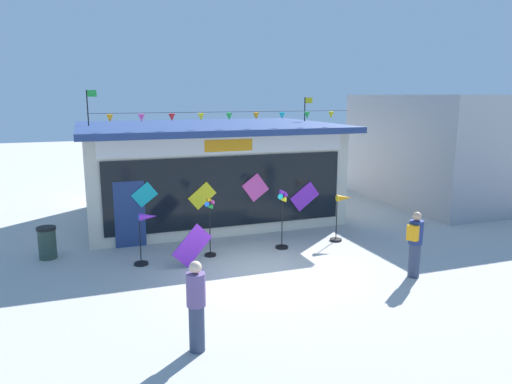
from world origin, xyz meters
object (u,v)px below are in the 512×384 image
at_px(display_kite_on_ground, 192,246).
at_px(wind_spinner_center_right, 342,210).
at_px(kite_shop_building, 206,170).
at_px(wind_spinner_center_left, 282,213).
at_px(person_mid_plaza, 415,243).
at_px(wind_spinner_left, 210,222).
at_px(wind_spinner_far_left, 145,231).
at_px(trash_bin, 47,243).
at_px(person_near_camera, 196,306).

bearing_deg(display_kite_on_ground, wind_spinner_center_right, 8.73).
height_order(kite_shop_building, wind_spinner_center_left, kite_shop_building).
relative_size(person_mid_plaza, display_kite_on_ground, 1.61).
height_order(wind_spinner_left, display_kite_on_ground, wind_spinner_left).
bearing_deg(wind_spinner_far_left, wind_spinner_center_right, 1.69).
relative_size(wind_spinner_left, display_kite_on_ground, 1.63).
relative_size(kite_shop_building, wind_spinner_left, 5.26).
xyz_separation_m(wind_spinner_center_left, display_kite_on_ground, (-2.84, -0.60, -0.51)).
height_order(person_mid_plaza, trash_bin, person_mid_plaza).
height_order(wind_spinner_center_left, person_mid_plaza, wind_spinner_center_left).
bearing_deg(wind_spinner_left, person_mid_plaza, -36.79).
xyz_separation_m(kite_shop_building, wind_spinner_center_left, (1.13, -4.67, -0.67)).
distance_m(wind_spinner_far_left, display_kite_on_ground, 1.32).
bearing_deg(kite_shop_building, person_near_camera, -105.01).
bearing_deg(person_near_camera, person_mid_plaza, -107.23).
xyz_separation_m(wind_spinner_center_left, trash_bin, (-6.51, 1.38, -0.62)).
relative_size(wind_spinner_far_left, person_mid_plaza, 0.85).
relative_size(wind_spinner_far_left, display_kite_on_ground, 1.36).
relative_size(wind_spinner_left, wind_spinner_center_right, 1.17).
height_order(kite_shop_building, trash_bin, kite_shop_building).
distance_m(wind_spinner_left, person_near_camera, 5.19).
bearing_deg(person_mid_plaza, kite_shop_building, -6.56).
bearing_deg(person_mid_plaza, wind_spinner_center_right, -27.04).
xyz_separation_m(wind_spinner_far_left, person_near_camera, (0.26, -4.90, -0.08)).
distance_m(wind_spinner_far_left, wind_spinner_left, 1.79).
bearing_deg(wind_spinner_far_left, trash_bin, 151.10).
height_order(wind_spinner_center_right, trash_bin, wind_spinner_center_right).
bearing_deg(display_kite_on_ground, trash_bin, 151.70).
height_order(person_near_camera, display_kite_on_ground, person_near_camera).
xyz_separation_m(kite_shop_building, wind_spinner_far_left, (-2.84, -4.69, -0.82)).
relative_size(wind_spinner_far_left, wind_spinner_center_right, 0.97).
bearing_deg(wind_spinner_far_left, person_mid_plaza, -27.58).
relative_size(person_near_camera, trash_bin, 1.85).
relative_size(wind_spinner_left, person_near_camera, 1.01).
bearing_deg(wind_spinner_far_left, person_near_camera, -86.92).
bearing_deg(trash_bin, kite_shop_building, 31.50).
bearing_deg(wind_spinner_center_right, kite_shop_building, 125.26).
height_order(person_near_camera, trash_bin, person_near_camera).
xyz_separation_m(kite_shop_building, wind_spinner_center_right, (3.19, -4.52, -0.76)).
relative_size(kite_shop_building, display_kite_on_ground, 8.57).
relative_size(wind_spinner_center_left, trash_bin, 1.98).
distance_m(wind_spinner_left, person_mid_plaza, 5.48).
bearing_deg(person_near_camera, kite_shop_building, -48.13).
distance_m(wind_spinner_center_left, person_near_camera, 6.17).
xyz_separation_m(wind_spinner_left, wind_spinner_center_right, (4.25, 0.12, 0.00)).
bearing_deg(trash_bin, wind_spinner_center_right, -8.13).
height_order(kite_shop_building, person_near_camera, kite_shop_building).
bearing_deg(wind_spinner_left, person_near_camera, -107.04).
bearing_deg(wind_spinner_left, wind_spinner_far_left, -178.16).
xyz_separation_m(wind_spinner_left, person_mid_plaza, (4.39, -3.28, -0.10)).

